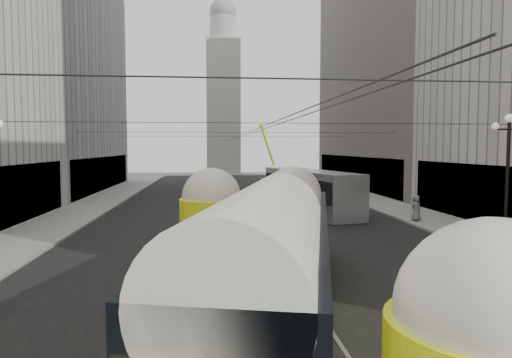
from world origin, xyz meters
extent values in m
cube|color=black|center=(0.00, 32.50, 0.00)|extent=(20.00, 85.00, 0.02)
cube|color=gray|center=(-12.00, 36.00, 0.07)|extent=(4.00, 72.00, 0.15)
cube|color=gray|center=(12.00, 36.00, 0.07)|extent=(4.00, 72.00, 0.15)
cube|color=gray|center=(-0.75, 32.50, 0.00)|extent=(0.12, 85.00, 0.04)
cube|color=gray|center=(0.75, 32.50, 0.00)|extent=(0.12, 85.00, 0.04)
cube|color=black|center=(-14.05, 24.00, 2.00)|extent=(0.10, 18.00, 3.60)
cube|color=#999999|center=(-20.00, 48.00, 14.00)|extent=(12.00, 28.00, 28.00)
cube|color=black|center=(-14.05, 48.00, 2.00)|extent=(0.10, 25.20, 3.60)
cube|color=black|center=(14.05, 22.00, 2.00)|extent=(0.10, 18.00, 3.60)
cube|color=#514C47|center=(20.00, 48.00, 16.00)|extent=(12.00, 32.00, 32.00)
cube|color=black|center=(14.05, 48.00, 2.00)|extent=(0.10, 28.80, 3.60)
cube|color=#B2AFA8|center=(0.00, 80.00, 12.00)|extent=(6.00, 6.00, 24.00)
cylinder|color=#B2AFA8|center=(0.00, 80.00, 26.00)|extent=(4.80, 4.80, 4.00)
sphere|color=gray|center=(0.00, 80.00, 28.96)|extent=(4.80, 4.80, 4.80)
cylinder|color=black|center=(12.60, 18.00, 3.15)|extent=(0.18, 0.18, 6.00)
cylinder|color=black|center=(12.60, 18.00, 0.40)|extent=(0.44, 0.44, 0.50)
cylinder|color=black|center=(12.60, 18.00, 5.75)|extent=(1.60, 0.08, 0.08)
sphere|color=white|center=(12.60, 18.00, 6.30)|extent=(0.44, 0.44, 0.44)
sphere|color=white|center=(11.85, 18.00, 5.90)|extent=(0.36, 0.36, 0.36)
cylinder|color=black|center=(0.00, 4.00, 6.00)|extent=(25.00, 0.03, 0.03)
cylinder|color=black|center=(0.00, 18.00, 6.00)|extent=(25.00, 0.03, 0.03)
cylinder|color=black|center=(0.00, 32.00, 6.00)|extent=(25.00, 0.03, 0.03)
cylinder|color=black|center=(0.00, 46.00, 6.00)|extent=(25.00, 0.03, 0.03)
cylinder|color=black|center=(0.00, 36.00, 5.80)|extent=(0.03, 72.00, 0.03)
cylinder|color=black|center=(0.40, 36.00, 5.80)|extent=(0.03, 72.00, 0.03)
cube|color=#F8FF16|center=(-0.50, 9.31, 1.16)|extent=(6.54, 15.74, 1.88)
cube|color=black|center=(-0.50, 9.31, 0.28)|extent=(6.43, 15.29, 0.33)
cube|color=black|center=(-0.50, 9.31, 2.38)|extent=(6.51, 15.52, 0.94)
cylinder|color=silver|center=(-0.50, 9.31, 2.71)|extent=(6.16, 15.43, 2.55)
sphere|color=silver|center=(1.35, 1.88, 2.60)|extent=(2.66, 2.66, 2.66)
cylinder|color=#F8FF16|center=(-2.35, 16.73, 1.27)|extent=(2.88, 2.88, 2.55)
sphere|color=silver|center=(-2.35, 16.73, 2.60)|extent=(2.66, 2.66, 2.66)
cube|color=#9DA0A2|center=(4.97, 29.76, 1.59)|extent=(5.22, 12.56, 3.07)
cube|color=black|center=(4.97, 29.76, 2.10)|extent=(5.14, 12.15, 1.13)
cube|color=black|center=(4.97, 23.66, 1.95)|extent=(2.32, 0.62, 1.43)
cylinder|color=black|center=(3.69, 25.64, 0.51)|extent=(0.30, 1.02, 1.02)
cylinder|color=black|center=(6.25, 25.64, 0.51)|extent=(0.30, 1.02, 1.02)
cylinder|color=black|center=(3.69, 33.88, 0.51)|extent=(0.30, 1.02, 1.02)
cylinder|color=black|center=(6.25, 33.88, 0.51)|extent=(0.30, 1.02, 1.02)
cube|color=silver|center=(3.87, 41.94, 0.54)|extent=(3.73, 5.45, 0.89)
cube|color=black|center=(3.87, 41.94, 1.17)|extent=(2.69, 3.24, 0.84)
cylinder|color=black|center=(2.93, 40.23, 0.36)|extent=(0.22, 0.72, 0.72)
cylinder|color=black|center=(4.80, 40.23, 0.36)|extent=(0.22, 0.72, 0.72)
cylinder|color=black|center=(2.93, 43.65, 0.36)|extent=(0.22, 0.72, 0.72)
cylinder|color=black|center=(4.80, 43.65, 0.36)|extent=(0.22, 0.72, 0.72)
cube|color=black|center=(-3.52, 54.13, 0.49)|extent=(1.91, 4.61, 0.82)
cube|color=black|center=(-3.52, 54.13, 1.07)|extent=(1.67, 2.54, 0.77)
cylinder|color=black|center=(-4.37, 52.57, 0.33)|extent=(0.22, 0.65, 0.65)
cylinder|color=black|center=(-2.66, 52.57, 0.33)|extent=(0.22, 0.65, 0.65)
cylinder|color=black|center=(-4.37, 55.70, 0.33)|extent=(0.22, 0.65, 0.65)
cylinder|color=black|center=(-2.66, 55.70, 0.33)|extent=(0.22, 0.65, 0.65)
imported|color=slate|center=(10.63, 24.01, 0.98)|extent=(0.93, 0.73, 1.66)
camera|label=1|loc=(-2.39, -3.66, 4.85)|focal=32.00mm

